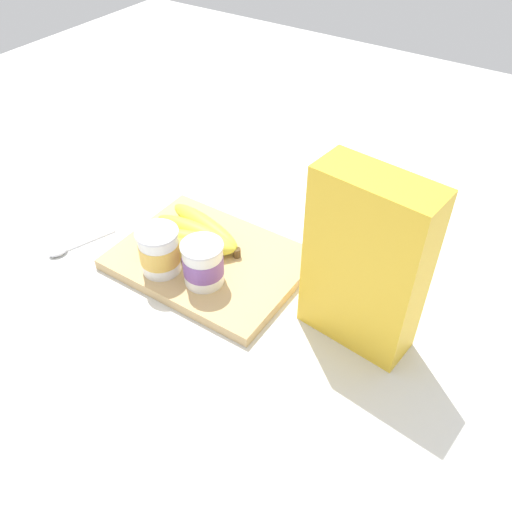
% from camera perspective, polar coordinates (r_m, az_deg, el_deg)
% --- Properties ---
extents(ground_plane, '(2.40, 2.40, 0.00)m').
position_cam_1_polar(ground_plane, '(0.99, -4.90, -0.89)').
color(ground_plane, silver).
extents(cutting_board, '(0.33, 0.25, 0.02)m').
position_cam_1_polar(cutting_board, '(0.99, -4.93, -0.47)').
color(cutting_board, tan).
rests_on(cutting_board, ground_plane).
extents(cereal_box, '(0.18, 0.09, 0.29)m').
position_cam_1_polar(cereal_box, '(0.79, 11.54, -0.79)').
color(cereal_box, yellow).
rests_on(cereal_box, ground_plane).
extents(yogurt_cup_front, '(0.07, 0.07, 0.08)m').
position_cam_1_polar(yogurt_cup_front, '(0.91, -5.62, -0.79)').
color(yogurt_cup_front, white).
rests_on(yogurt_cup_front, cutting_board).
extents(yogurt_cup_back, '(0.07, 0.07, 0.08)m').
position_cam_1_polar(yogurt_cup_back, '(0.94, -10.20, 0.55)').
color(yogurt_cup_back, white).
rests_on(yogurt_cup_back, cutting_board).
extents(banana_bunch, '(0.19, 0.17, 0.04)m').
position_cam_1_polar(banana_bunch, '(1.00, -6.38, 2.10)').
color(banana_bunch, yellow).
rests_on(banana_bunch, cutting_board).
extents(spoon, '(0.06, 0.13, 0.01)m').
position_cam_1_polar(spoon, '(1.08, -18.94, 0.95)').
color(spoon, silver).
rests_on(spoon, ground_plane).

